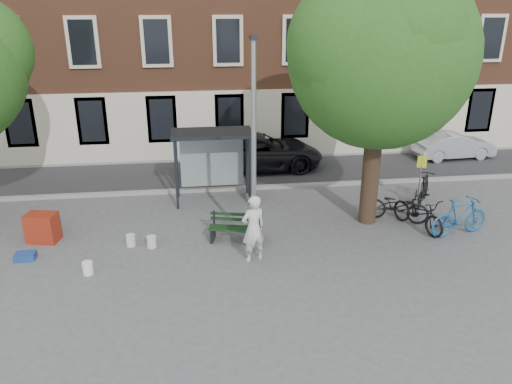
{
  "coord_description": "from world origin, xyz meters",
  "views": [
    {
      "loc": [
        -1.62,
        -13.16,
        6.96
      ],
      "look_at": [
        0.2,
        1.08,
        1.4
      ],
      "focal_mm": 35.0,
      "sensor_mm": 36.0,
      "label": 1
    }
  ],
  "objects_px": {
    "bike_b": "(460,217)",
    "car_dark": "(259,152)",
    "bike_d": "(424,189)",
    "notice_sign": "(421,170)",
    "bench": "(236,229)",
    "red_stand": "(42,228)",
    "painter": "(253,229)",
    "bike_c": "(418,213)",
    "car_silver": "(454,145)",
    "bike_a": "(397,206)",
    "bus_shelter": "(223,149)",
    "lamppost": "(254,160)"
  },
  "relations": [
    {
      "from": "red_stand",
      "to": "bus_shelter",
      "type": "bearing_deg",
      "value": 25.63
    },
    {
      "from": "bike_b",
      "to": "car_silver",
      "type": "distance_m",
      "value": 8.65
    },
    {
      "from": "bike_a",
      "to": "car_dark",
      "type": "xyz_separation_m",
      "value": [
        -3.84,
        6.09,
        0.23
      ]
    },
    {
      "from": "car_dark",
      "to": "car_silver",
      "type": "height_order",
      "value": "car_dark"
    },
    {
      "from": "bench",
      "to": "bike_c",
      "type": "relative_size",
      "value": 0.8
    },
    {
      "from": "bus_shelter",
      "to": "bench",
      "type": "distance_m",
      "value": 3.81
    },
    {
      "from": "bike_d",
      "to": "bus_shelter",
      "type": "bearing_deg",
      "value": 23.16
    },
    {
      "from": "bench",
      "to": "car_dark",
      "type": "distance_m",
      "value": 7.09
    },
    {
      "from": "painter",
      "to": "bike_a",
      "type": "bearing_deg",
      "value": -178.52
    },
    {
      "from": "bike_c",
      "to": "red_stand",
      "type": "height_order",
      "value": "bike_c"
    },
    {
      "from": "painter",
      "to": "bike_a",
      "type": "xyz_separation_m",
      "value": [
        5.07,
        2.08,
        -0.44
      ]
    },
    {
      "from": "bike_b",
      "to": "bike_c",
      "type": "height_order",
      "value": "bike_b"
    },
    {
      "from": "bike_b",
      "to": "bike_c",
      "type": "distance_m",
      "value": 1.24
    },
    {
      "from": "bench",
      "to": "bike_a",
      "type": "xyz_separation_m",
      "value": [
        5.46,
        0.8,
        0.16
      ]
    },
    {
      "from": "lamppost",
      "to": "car_silver",
      "type": "xyz_separation_m",
      "value": [
        10.36,
        7.89,
        -2.17
      ]
    },
    {
      "from": "bike_b",
      "to": "notice_sign",
      "type": "xyz_separation_m",
      "value": [
        -0.25,
        2.45,
        0.72
      ]
    },
    {
      "from": "painter",
      "to": "bike_b",
      "type": "bearing_deg",
      "value": 166.1
    },
    {
      "from": "bench",
      "to": "red_stand",
      "type": "distance_m",
      "value": 5.91
    },
    {
      "from": "car_dark",
      "to": "car_silver",
      "type": "distance_m",
      "value": 9.24
    },
    {
      "from": "bike_d",
      "to": "car_silver",
      "type": "distance_m",
      "value": 6.47
    },
    {
      "from": "bus_shelter",
      "to": "bench",
      "type": "bearing_deg",
      "value": -88.0
    },
    {
      "from": "bike_c",
      "to": "red_stand",
      "type": "bearing_deg",
      "value": 155.74
    },
    {
      "from": "bike_b",
      "to": "car_dark",
      "type": "bearing_deg",
      "value": 23.39
    },
    {
      "from": "bike_b",
      "to": "notice_sign",
      "type": "bearing_deg",
      "value": -6.9
    },
    {
      "from": "car_silver",
      "to": "bike_d",
      "type": "bearing_deg",
      "value": 139.04
    },
    {
      "from": "lamppost",
      "to": "bike_b",
      "type": "bearing_deg",
      "value": 1.23
    },
    {
      "from": "bus_shelter",
      "to": "car_dark",
      "type": "xyz_separation_m",
      "value": [
        1.74,
        3.41,
        -1.15
      ]
    },
    {
      "from": "bench",
      "to": "painter",
      "type": "bearing_deg",
      "value": -58.96
    },
    {
      "from": "notice_sign",
      "to": "bench",
      "type": "bearing_deg",
      "value": -141.29
    },
    {
      "from": "bike_c",
      "to": "car_silver",
      "type": "distance_m",
      "value": 8.69
    },
    {
      "from": "bike_d",
      "to": "notice_sign",
      "type": "xyz_separation_m",
      "value": [
        -0.25,
        -0.11,
        0.76
      ]
    },
    {
      "from": "painter",
      "to": "bike_a",
      "type": "height_order",
      "value": "painter"
    },
    {
      "from": "bike_d",
      "to": "car_silver",
      "type": "height_order",
      "value": "car_silver"
    },
    {
      "from": "bike_b",
      "to": "car_silver",
      "type": "height_order",
      "value": "bike_b"
    },
    {
      "from": "bench",
      "to": "bike_d",
      "type": "bearing_deg",
      "value": 30.56
    },
    {
      "from": "bike_a",
      "to": "notice_sign",
      "type": "bearing_deg",
      "value": -20.11
    },
    {
      "from": "bike_b",
      "to": "car_dark",
      "type": "distance_m",
      "value": 9.12
    },
    {
      "from": "bike_c",
      "to": "bike_b",
      "type": "bearing_deg",
      "value": -50.11
    },
    {
      "from": "bus_shelter",
      "to": "bike_b",
      "type": "height_order",
      "value": "bus_shelter"
    },
    {
      "from": "painter",
      "to": "bike_c",
      "type": "distance_m",
      "value": 5.7
    },
    {
      "from": "bench",
      "to": "red_stand",
      "type": "bearing_deg",
      "value": -173.2
    },
    {
      "from": "bus_shelter",
      "to": "bike_a",
      "type": "bearing_deg",
      "value": -25.72
    },
    {
      "from": "bike_c",
      "to": "painter",
      "type": "bearing_deg",
      "value": 172.96
    },
    {
      "from": "lamppost",
      "to": "bench",
      "type": "relative_size",
      "value": 3.57
    },
    {
      "from": "bike_b",
      "to": "car_dark",
      "type": "height_order",
      "value": "car_dark"
    },
    {
      "from": "bike_b",
      "to": "bike_d",
      "type": "relative_size",
      "value": 1.08
    },
    {
      "from": "bike_c",
      "to": "car_dark",
      "type": "xyz_separation_m",
      "value": [
        -4.28,
        6.77,
        0.21
      ]
    },
    {
      "from": "car_silver",
      "to": "notice_sign",
      "type": "distance_m",
      "value": 6.74
    },
    {
      "from": "bus_shelter",
      "to": "notice_sign",
      "type": "distance_m",
      "value": 7.05
    },
    {
      "from": "bike_a",
      "to": "bike_c",
      "type": "distance_m",
      "value": 0.81
    }
  ]
}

